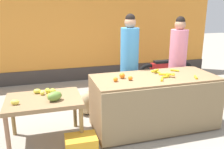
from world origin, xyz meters
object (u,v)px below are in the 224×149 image
object	(u,v)px
produce_crate	(81,145)
produce_sack	(87,103)
vendor_woman_blue_shirt	(129,64)
vendor_woman_pink_shirt	(177,62)
parked_motorcycle	(166,72)

from	to	relation	value
produce_crate	produce_sack	xyz separation A→B (m)	(0.33, 1.25, 0.10)
vendor_woman_blue_shirt	vendor_woman_pink_shirt	bearing A→B (deg)	-0.08
vendor_woman_pink_shirt	vendor_woman_blue_shirt	bearing A→B (deg)	179.92
parked_motorcycle	produce_sack	bearing A→B (deg)	-155.43
parked_motorcycle	vendor_woman_pink_shirt	bearing A→B (deg)	-108.41
vendor_woman_blue_shirt	vendor_woman_pink_shirt	size ratio (longest dim) A/B	1.03
vendor_woman_pink_shirt	parked_motorcycle	world-z (taller)	vendor_woman_pink_shirt
vendor_woman_blue_shirt	vendor_woman_pink_shirt	xyz separation A→B (m)	(1.03, -0.00, -0.03)
produce_crate	vendor_woman_blue_shirt	bearing A→B (deg)	45.73
vendor_woman_pink_shirt	produce_sack	size ratio (longest dim) A/B	3.97
vendor_woman_blue_shirt	parked_motorcycle	world-z (taller)	vendor_woman_blue_shirt
vendor_woman_pink_shirt	produce_sack	xyz separation A→B (m)	(-1.83, 0.09, -0.69)
vendor_woman_pink_shirt	produce_crate	xyz separation A→B (m)	(-2.16, -1.17, -0.79)
vendor_woman_blue_shirt	parked_motorcycle	size ratio (longest dim) A/B	1.18
vendor_woman_blue_shirt	produce_sack	bearing A→B (deg)	173.90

